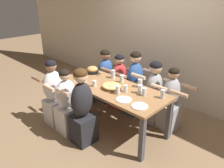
% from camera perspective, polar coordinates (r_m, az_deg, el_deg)
% --- Properties ---
extents(ground_plane, '(18.00, 18.00, 0.00)m').
position_cam_1_polar(ground_plane, '(3.95, 0.00, -10.61)').
color(ground_plane, '#896B4C').
rests_on(ground_plane, ground).
extents(restaurant_back_panel, '(10.00, 0.06, 3.20)m').
position_cam_1_polar(restaurant_back_panel, '(4.55, 14.12, 15.04)').
color(restaurant_back_panel, beige).
rests_on(restaurant_back_panel, ground).
extents(dining_table, '(1.92, 0.81, 0.74)m').
position_cam_1_polar(dining_table, '(3.62, 0.00, -1.99)').
color(dining_table, '#996B42').
rests_on(dining_table, ground).
extents(pizza_board_main, '(0.33, 0.33, 0.06)m').
position_cam_1_polar(pizza_board_main, '(3.52, -0.10, -0.65)').
color(pizza_board_main, brown).
rests_on(pizza_board_main, dining_table).
extents(skillet_bowl, '(0.34, 0.24, 0.13)m').
position_cam_1_polar(skillet_bowl, '(4.19, -5.16, 3.64)').
color(skillet_bowl, black).
rests_on(skillet_bowl, dining_table).
extents(empty_plate_a, '(0.23, 0.23, 0.02)m').
position_cam_1_polar(empty_plate_a, '(3.02, 7.25, -5.74)').
color(empty_plate_a, white).
rests_on(empty_plate_a, dining_table).
extents(empty_plate_b, '(0.23, 0.23, 0.02)m').
position_cam_1_polar(empty_plate_b, '(3.17, 3.11, -4.07)').
color(empty_plate_b, white).
rests_on(empty_plate_b, dining_table).
extents(empty_plate_c, '(0.22, 0.22, 0.02)m').
position_cam_1_polar(empty_plate_c, '(3.86, -8.29, 0.89)').
color(empty_plate_c, white).
rests_on(empty_plate_c, dining_table).
extents(drinking_glass_a, '(0.07, 0.07, 0.11)m').
position_cam_1_polar(drinking_glass_a, '(3.40, 3.56, -1.19)').
color(drinking_glass_a, silver).
rests_on(drinking_glass_a, dining_table).
extents(drinking_glass_b, '(0.06, 0.06, 0.12)m').
position_cam_1_polar(drinking_glass_b, '(3.30, 8.40, -2.16)').
color(drinking_glass_b, silver).
rests_on(drinking_glass_b, dining_table).
extents(drinking_glass_c, '(0.07, 0.07, 0.13)m').
position_cam_1_polar(drinking_glass_c, '(3.74, 2.54, 1.24)').
color(drinking_glass_c, silver).
rests_on(drinking_glass_c, dining_table).
extents(drinking_glass_d, '(0.07, 0.07, 0.13)m').
position_cam_1_polar(drinking_glass_d, '(3.28, 13.10, -2.67)').
color(drinking_glass_d, silver).
rests_on(drinking_glass_d, dining_table).
extents(drinking_glass_e, '(0.08, 0.08, 0.15)m').
position_cam_1_polar(drinking_glass_e, '(3.93, 0.29, 2.49)').
color(drinking_glass_e, silver).
rests_on(drinking_glass_e, dining_table).
extents(drinking_glass_f, '(0.08, 0.08, 0.14)m').
position_cam_1_polar(drinking_glass_f, '(3.37, 7.30, -1.49)').
color(drinking_glass_f, silver).
rests_on(drinking_glass_f, dining_table).
extents(drinking_glass_g, '(0.07, 0.07, 0.14)m').
position_cam_1_polar(drinking_glass_g, '(3.32, 1.51, -1.68)').
color(drinking_glass_g, silver).
rests_on(drinking_glass_g, dining_table).
extents(drinking_glass_h, '(0.07, 0.07, 0.10)m').
position_cam_1_polar(drinking_glass_h, '(3.60, -4.62, 0.07)').
color(drinking_glass_h, silver).
rests_on(drinking_glass_h, dining_table).
extents(drinking_glass_i, '(0.08, 0.08, 0.14)m').
position_cam_1_polar(drinking_glass_i, '(3.58, 7.31, 0.08)').
color(drinking_glass_i, silver).
rests_on(drinking_glass_i, dining_table).
extents(diner_near_left, '(0.51, 0.40, 1.17)m').
position_cam_1_polar(diner_near_left, '(3.89, -14.86, -2.95)').
color(diner_near_left, silver).
rests_on(diner_near_left, ground).
extents(diner_far_center, '(0.51, 0.40, 1.21)m').
position_cam_1_polar(diner_far_center, '(4.10, 5.93, -0.41)').
color(diner_far_center, '#2D5193').
rests_on(diner_far_center, ground).
extents(diner_far_right, '(0.51, 0.40, 1.09)m').
position_cam_1_polar(diner_far_right, '(3.76, 15.05, -4.65)').
color(diner_far_right, '#99999E').
rests_on(diner_far_right, ground).
extents(diner_far_midright, '(0.51, 0.40, 1.13)m').
position_cam_1_polar(diner_far_midright, '(3.89, 10.84, -2.64)').
color(diner_far_midright, '#99999E').
rests_on(diner_far_midright, ground).
extents(diner_far_midleft, '(0.51, 0.40, 1.09)m').
position_cam_1_polar(diner_far_midleft, '(4.35, 1.94, 0.17)').
color(diner_far_midleft, '#B22D2D').
rests_on(diner_far_midleft, ground).
extents(diner_far_left, '(0.51, 0.40, 1.11)m').
position_cam_1_polar(diner_far_left, '(4.60, -1.65, 1.73)').
color(diner_far_left, '#2D5193').
rests_on(diner_far_left, ground).
extents(diner_near_center, '(0.51, 0.40, 1.21)m').
position_cam_1_polar(diner_near_center, '(3.30, -7.76, -6.63)').
color(diner_near_center, '#232328').
rests_on(diner_near_center, ground).
extents(diner_near_midleft, '(0.51, 0.40, 1.10)m').
position_cam_1_polar(diner_near_midleft, '(3.63, -11.68, -5.32)').
color(diner_near_midleft, silver).
rests_on(diner_near_midleft, ground).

